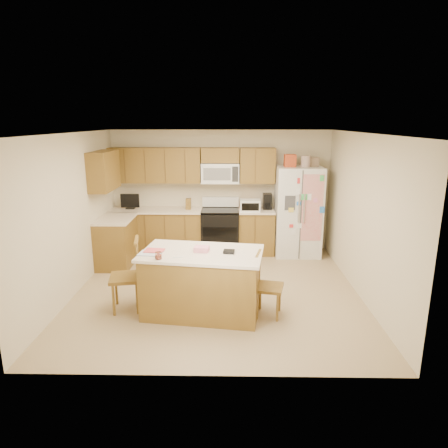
{
  "coord_description": "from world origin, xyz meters",
  "views": [
    {
      "loc": [
        0.23,
        -6.01,
        2.68
      ],
      "look_at": [
        0.11,
        0.35,
        1.03
      ],
      "focal_mm": 32.0,
      "sensor_mm": 36.0,
      "label": 1
    }
  ],
  "objects_px": {
    "island": "(202,282)",
    "windsor_chair_left": "(127,277)",
    "stove": "(220,230)",
    "refrigerator": "(298,210)",
    "windsor_chair_right": "(267,286)",
    "windsor_chair_back": "(203,269)"
  },
  "relations": [
    {
      "from": "island",
      "to": "windsor_chair_right",
      "type": "bearing_deg",
      "value": -4.27
    },
    {
      "from": "refrigerator",
      "to": "windsor_chair_right",
      "type": "relative_size",
      "value": 2.23
    },
    {
      "from": "island",
      "to": "windsor_chair_right",
      "type": "relative_size",
      "value": 1.95
    },
    {
      "from": "windsor_chair_back",
      "to": "island",
      "type": "bearing_deg",
      "value": -87.3
    },
    {
      "from": "island",
      "to": "windsor_chair_right",
      "type": "height_order",
      "value": "island"
    },
    {
      "from": "island",
      "to": "windsor_chair_left",
      "type": "xyz_separation_m",
      "value": [
        -1.08,
        0.08,
        0.04
      ]
    },
    {
      "from": "stove",
      "to": "refrigerator",
      "type": "xyz_separation_m",
      "value": [
        1.57,
        -0.06,
        0.45
      ]
    },
    {
      "from": "windsor_chair_right",
      "to": "refrigerator",
      "type": "bearing_deg",
      "value": 72.81
    },
    {
      "from": "stove",
      "to": "windsor_chair_back",
      "type": "xyz_separation_m",
      "value": [
        -0.21,
        -2.06,
        -0.06
      ]
    },
    {
      "from": "island",
      "to": "windsor_chair_back",
      "type": "relative_size",
      "value": 2.04
    },
    {
      "from": "stove",
      "to": "refrigerator",
      "type": "height_order",
      "value": "refrigerator"
    },
    {
      "from": "windsor_chair_left",
      "to": "refrigerator",
      "type": "bearing_deg",
      "value": 41.94
    },
    {
      "from": "windsor_chair_left",
      "to": "windsor_chair_back",
      "type": "xyz_separation_m",
      "value": [
        1.05,
        0.55,
        -0.09
      ]
    },
    {
      "from": "refrigerator",
      "to": "windsor_chair_right",
      "type": "xyz_separation_m",
      "value": [
        -0.84,
        -2.7,
        -0.49
      ]
    },
    {
      "from": "stove",
      "to": "island",
      "type": "height_order",
      "value": "stove"
    },
    {
      "from": "refrigerator",
      "to": "windsor_chair_back",
      "type": "height_order",
      "value": "refrigerator"
    },
    {
      "from": "refrigerator",
      "to": "windsor_chair_left",
      "type": "height_order",
      "value": "refrigerator"
    },
    {
      "from": "refrigerator",
      "to": "windsor_chair_left",
      "type": "relative_size",
      "value": 1.92
    },
    {
      "from": "windsor_chair_back",
      "to": "refrigerator",
      "type": "bearing_deg",
      "value": 48.2
    },
    {
      "from": "stove",
      "to": "windsor_chair_right",
      "type": "xyz_separation_m",
      "value": [
        0.73,
        -2.77,
        -0.04
      ]
    },
    {
      "from": "windsor_chair_back",
      "to": "stove",
      "type": "bearing_deg",
      "value": 84.08
    },
    {
      "from": "island",
      "to": "windsor_chair_left",
      "type": "bearing_deg",
      "value": 175.52
    }
  ]
}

